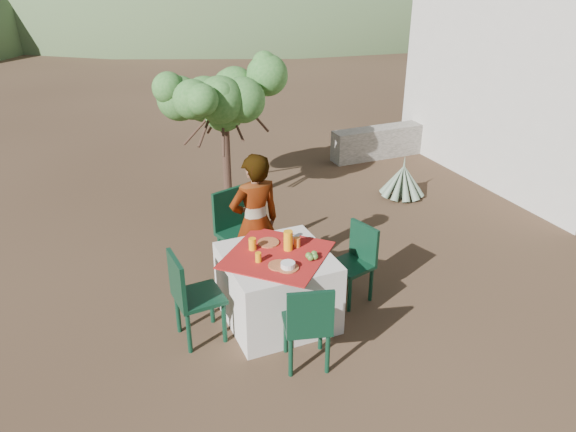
# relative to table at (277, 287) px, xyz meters

# --- Properties ---
(ground) EXTENTS (160.00, 160.00, 0.00)m
(ground) POSITION_rel_table_xyz_m (0.36, 0.43, -0.38)
(ground) COLOR #312316
(ground) RESTS_ON ground
(table) EXTENTS (1.30, 1.30, 0.76)m
(table) POSITION_rel_table_xyz_m (0.00, 0.00, 0.00)
(table) COLOR silver
(table) RESTS_ON ground
(chair_far) EXTENTS (0.58, 0.58, 1.00)m
(chair_far) POSITION_rel_table_xyz_m (-0.06, 1.11, 0.17)
(chair_far) COLOR black
(chair_far) RESTS_ON ground
(chair_near) EXTENTS (0.51, 0.51, 0.89)m
(chair_near) POSITION_rel_table_xyz_m (-0.03, -0.81, 0.12)
(chair_near) COLOR black
(chair_near) RESTS_ON ground
(chair_left) EXTENTS (0.46, 0.46, 0.95)m
(chair_left) POSITION_rel_table_xyz_m (-0.89, 0.01, 0.15)
(chair_left) COLOR black
(chair_left) RESTS_ON ground
(chair_right) EXTENTS (0.49, 0.49, 0.86)m
(chair_right) POSITION_rel_table_xyz_m (0.93, 0.03, 0.10)
(chair_right) COLOR black
(chair_right) RESTS_ON ground
(person) EXTENTS (0.61, 0.43, 1.58)m
(person) POSITION_rel_table_xyz_m (0.02, 0.68, 0.41)
(person) COLOR #8C6651
(person) RESTS_ON ground
(shrub_tree) EXTENTS (1.62, 1.59, 1.90)m
(shrub_tree) POSITION_rel_table_xyz_m (0.46, 2.98, 1.12)
(shrub_tree) COLOR #462E23
(shrub_tree) RESTS_ON ground
(agave) EXTENTS (0.69, 0.67, 0.73)m
(agave) POSITION_rel_table_xyz_m (2.95, 2.16, -0.13)
(agave) COLOR slate
(agave) RESTS_ON ground
(guesthouse) EXTENTS (3.20, 4.20, 3.00)m
(guesthouse) POSITION_rel_table_xyz_m (5.96, 2.23, 1.12)
(guesthouse) COLOR beige
(guesthouse) RESTS_ON ground
(stone_wall) EXTENTS (2.60, 0.35, 0.55)m
(stone_wall) POSITION_rel_table_xyz_m (3.96, 3.83, -0.10)
(stone_wall) COLOR gray
(stone_wall) RESTS_ON ground
(plate_far) EXTENTS (0.22, 0.22, 0.01)m
(plate_far) POSITION_rel_table_xyz_m (0.01, 0.25, 0.39)
(plate_far) COLOR brown
(plate_far) RESTS_ON table
(plate_near) EXTENTS (0.21, 0.21, 0.01)m
(plate_near) POSITION_rel_table_xyz_m (-0.07, -0.21, 0.39)
(plate_near) COLOR brown
(plate_near) RESTS_ON table
(glass_far) EXTENTS (0.08, 0.08, 0.12)m
(glass_far) POSITION_rel_table_xyz_m (-0.19, 0.19, 0.44)
(glass_far) COLOR #FF9D10
(glass_far) RESTS_ON table
(glass_near) EXTENTS (0.06, 0.06, 0.10)m
(glass_near) POSITION_rel_table_xyz_m (-0.22, -0.06, 0.43)
(glass_near) COLOR #FF9D10
(glass_near) RESTS_ON table
(juice_pitcher) EXTENTS (0.09, 0.09, 0.20)m
(juice_pitcher) POSITION_rel_table_xyz_m (0.14, 0.05, 0.48)
(juice_pitcher) COLOR #FF9D10
(juice_pitcher) RESTS_ON table
(bowl_plate) EXTENTS (0.21, 0.21, 0.01)m
(bowl_plate) POSITION_rel_table_xyz_m (-0.00, -0.29, 0.39)
(bowl_plate) COLOR brown
(bowl_plate) RESTS_ON table
(white_bowl) EXTENTS (0.14, 0.14, 0.05)m
(white_bowl) POSITION_rel_table_xyz_m (-0.00, -0.29, 0.42)
(white_bowl) COLOR silver
(white_bowl) RESTS_ON bowl_plate
(jar_left) EXTENTS (0.06, 0.06, 0.10)m
(jar_left) POSITION_rel_table_xyz_m (0.25, 0.06, 0.43)
(jar_left) COLOR orange
(jar_left) RESTS_ON table
(jar_right) EXTENTS (0.06, 0.06, 0.09)m
(jar_right) POSITION_rel_table_xyz_m (0.25, 0.26, 0.43)
(jar_right) COLOR orange
(jar_right) RESTS_ON table
(napkin_holder) EXTENTS (0.08, 0.05, 0.09)m
(napkin_holder) POSITION_rel_table_xyz_m (0.26, 0.13, 0.43)
(napkin_holder) COLOR silver
(napkin_holder) RESTS_ON table
(fruit_cluster) EXTENTS (0.13, 0.12, 0.06)m
(fruit_cluster) POSITION_rel_table_xyz_m (0.28, -0.21, 0.41)
(fruit_cluster) COLOR #4B7B2C
(fruit_cluster) RESTS_ON table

